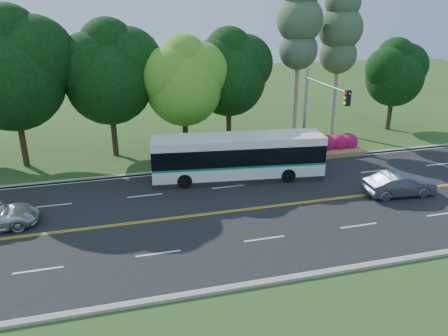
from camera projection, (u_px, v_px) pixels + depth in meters
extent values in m
plane|color=#31531B|center=(252.00, 209.00, 25.94)|extent=(120.00, 120.00, 0.00)
cube|color=black|center=(252.00, 209.00, 25.93)|extent=(60.00, 14.00, 0.02)
cube|color=gray|center=(222.00, 166.00, 32.36)|extent=(60.00, 0.30, 0.15)
cube|color=gray|center=(303.00, 277.00, 19.46)|extent=(60.00, 0.30, 0.15)
cube|color=#31531B|center=(216.00, 158.00, 34.03)|extent=(60.00, 4.00, 0.10)
cube|color=gold|center=(253.00, 209.00, 25.86)|extent=(57.00, 0.10, 0.00)
cube|color=gold|center=(252.00, 208.00, 26.00)|extent=(57.00, 0.10, 0.00)
cube|color=silver|center=(38.00, 270.00, 20.02)|extent=(2.20, 0.12, 0.00)
cube|color=silver|center=(158.00, 253.00, 21.33)|extent=(2.20, 0.12, 0.00)
cube|color=silver|center=(264.00, 239.00, 22.65)|extent=(2.20, 0.12, 0.00)
cube|color=silver|center=(359.00, 226.00, 23.97)|extent=(2.20, 0.12, 0.00)
cube|color=silver|center=(443.00, 214.00, 25.29)|extent=(2.20, 0.12, 0.00)
cube|color=silver|center=(53.00, 205.00, 26.33)|extent=(2.20, 0.12, 0.00)
cube|color=silver|center=(145.00, 196.00, 27.65)|extent=(2.20, 0.12, 0.00)
cube|color=silver|center=(228.00, 187.00, 28.96)|extent=(2.20, 0.12, 0.00)
cube|color=silver|center=(305.00, 179.00, 30.28)|extent=(2.20, 0.12, 0.00)
cube|color=silver|center=(375.00, 171.00, 31.60)|extent=(2.20, 0.12, 0.00)
cube|color=silver|center=(439.00, 164.00, 32.92)|extent=(2.20, 0.12, 0.00)
cube|color=silver|center=(223.00, 168.00, 32.11)|extent=(57.00, 0.12, 0.00)
cube|color=silver|center=(300.00, 274.00, 19.75)|extent=(57.00, 0.12, 0.00)
cylinder|color=black|center=(23.00, 141.00, 31.79)|extent=(0.44, 0.44, 3.96)
sphere|color=black|center=(12.00, 79.00, 30.17)|extent=(7.20, 7.20, 7.20)
sphere|color=black|center=(34.00, 57.00, 30.31)|extent=(5.76, 5.76, 5.76)
sphere|color=black|center=(8.00, 38.00, 29.58)|extent=(4.68, 4.68, 4.68)
cylinder|color=black|center=(114.00, 133.00, 34.31)|extent=(0.44, 0.44, 3.60)
sphere|color=black|center=(109.00, 81.00, 32.83)|extent=(6.60, 6.60, 6.60)
sphere|color=black|center=(128.00, 62.00, 32.98)|extent=(5.28, 5.28, 5.28)
sphere|color=black|center=(89.00, 66.00, 31.92)|extent=(4.95, 4.95, 4.95)
sphere|color=black|center=(107.00, 46.00, 32.33)|extent=(4.29, 4.29, 4.29)
cylinder|color=black|center=(185.00, 134.00, 34.79)|extent=(0.44, 0.44, 3.24)
sphere|color=#4F961F|center=(184.00, 88.00, 33.48)|extent=(5.80, 5.80, 5.80)
sphere|color=#4F961F|center=(199.00, 72.00, 33.65)|extent=(4.64, 4.64, 4.64)
sphere|color=#4F961F|center=(169.00, 76.00, 32.66)|extent=(4.35, 4.35, 4.35)
sphere|color=#4F961F|center=(183.00, 59.00, 33.08)|extent=(3.77, 3.77, 3.77)
cylinder|color=black|center=(229.00, 125.00, 37.07)|extent=(0.44, 0.44, 3.42)
sphere|color=black|center=(229.00, 80.00, 35.70)|extent=(6.00, 6.00, 6.00)
sphere|color=black|center=(244.00, 64.00, 35.86)|extent=(4.80, 4.80, 4.80)
sphere|color=black|center=(215.00, 67.00, 34.85)|extent=(4.50, 4.50, 4.50)
sphere|color=black|center=(229.00, 51.00, 35.28)|extent=(3.90, 3.90, 3.90)
cylinder|color=gray|center=(296.00, 84.00, 37.36)|extent=(0.40, 0.40, 9.80)
sphere|color=#3C5535|center=(298.00, 50.00, 36.35)|extent=(3.23, 3.23, 3.23)
sphere|color=#3C5535|center=(300.00, 20.00, 35.50)|extent=(3.80, 3.80, 3.80)
cylinder|color=gray|center=(335.00, 85.00, 38.90)|extent=(0.40, 0.40, 9.10)
sphere|color=#3C5535|center=(338.00, 55.00, 37.96)|extent=(3.23, 3.23, 3.23)
sphere|color=#3C5535|center=(340.00, 28.00, 37.17)|extent=(3.80, 3.80, 3.80)
sphere|color=#3C5535|center=(343.00, 2.00, 36.42)|extent=(3.04, 3.04, 3.04)
cylinder|color=black|center=(389.00, 114.00, 41.42)|extent=(0.44, 0.44, 3.06)
sphere|color=black|center=(394.00, 78.00, 40.22)|extent=(5.20, 5.20, 5.20)
sphere|color=black|center=(405.00, 66.00, 40.39)|extent=(4.16, 4.16, 4.16)
sphere|color=black|center=(387.00, 69.00, 39.46)|extent=(3.90, 3.90, 3.90)
sphere|color=black|center=(396.00, 56.00, 39.90)|extent=(3.38, 3.38, 3.38)
sphere|color=#AB0E43|center=(256.00, 150.00, 33.78)|extent=(1.50, 1.50, 1.50)
sphere|color=#AB0E43|center=(268.00, 149.00, 34.02)|extent=(1.50, 1.50, 1.50)
sphere|color=#AB0E43|center=(280.00, 148.00, 34.26)|extent=(1.50, 1.50, 1.50)
sphere|color=#AB0E43|center=(292.00, 147.00, 34.50)|extent=(1.50, 1.50, 1.50)
sphere|color=#AB0E43|center=(303.00, 146.00, 34.74)|extent=(1.50, 1.50, 1.50)
sphere|color=#AB0E43|center=(315.00, 145.00, 34.98)|extent=(1.50, 1.50, 1.50)
sphere|color=#AB0E43|center=(326.00, 144.00, 35.22)|extent=(1.50, 1.50, 1.50)
sphere|color=#AB0E43|center=(337.00, 143.00, 35.46)|extent=(1.50, 1.50, 1.50)
sphere|color=#AB0E43|center=(348.00, 142.00, 35.70)|extent=(1.50, 1.50, 1.50)
cube|color=olive|center=(342.00, 152.00, 34.93)|extent=(3.50, 1.40, 0.40)
cylinder|color=#94959C|center=(305.00, 115.00, 32.82)|extent=(0.20, 0.20, 7.00)
cylinder|color=#94959C|center=(327.00, 85.00, 29.10)|extent=(0.14, 6.00, 0.14)
cube|color=black|center=(348.00, 98.00, 26.69)|extent=(0.32, 0.28, 0.95)
sphere|color=red|center=(346.00, 93.00, 26.54)|extent=(0.18, 0.18, 0.18)
sphere|color=yellow|center=(345.00, 98.00, 26.65)|extent=(0.18, 0.18, 0.18)
sphere|color=#19D833|center=(345.00, 103.00, 26.76)|extent=(0.18, 0.18, 0.18)
cube|color=white|center=(238.00, 167.00, 30.05)|extent=(11.88, 3.84, 0.96)
cube|color=black|center=(238.00, 152.00, 29.66)|extent=(11.83, 3.88, 1.21)
cube|color=white|center=(238.00, 140.00, 29.34)|extent=(11.88, 3.84, 0.54)
cube|color=#0B6B61|center=(238.00, 161.00, 29.90)|extent=(11.83, 3.89, 0.14)
cube|color=black|center=(152.00, 155.00, 28.86)|extent=(0.33, 2.27, 1.66)
cube|color=#19E54C|center=(151.00, 142.00, 28.53)|extent=(0.23, 1.48, 0.21)
cube|color=black|center=(238.00, 176.00, 30.28)|extent=(11.87, 3.75, 0.34)
cylinder|color=black|center=(185.00, 181.00, 28.61)|extent=(1.00, 0.39, 0.97)
cylinder|color=black|center=(183.00, 168.00, 30.75)|extent=(1.00, 0.39, 0.97)
cylinder|color=black|center=(288.00, 175.00, 29.52)|extent=(1.00, 0.39, 0.97)
cylinder|color=black|center=(279.00, 164.00, 31.67)|extent=(1.00, 0.39, 0.97)
imported|color=slate|center=(400.00, 184.00, 27.47)|extent=(4.54, 1.85, 1.46)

